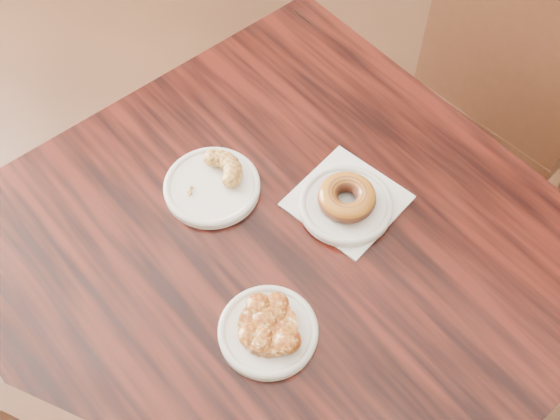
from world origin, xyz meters
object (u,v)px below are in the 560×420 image
Objects in this scene: cruller_fragment at (211,180)px; apple_fritter at (268,326)px; chair_far at (525,86)px; glazed_donut at (347,198)px; cafe_table at (280,342)px.

apple_fritter is at bearing -36.44° from cruller_fragment.
chair_far reaches higher than glazed_donut.
cafe_table is 0.89m from chair_far.
chair_far is (0.16, 0.88, 0.08)m from cafe_table.
chair_far is 9.25× the size of glazed_donut.
chair_far is at bearing 96.60° from cafe_table.
cruller_fragment is at bearing 81.61° from chair_far.
chair_far is 8.27× the size of cruller_fragment.
chair_far is 0.95m from cruller_fragment.
chair_far is at bearing 84.68° from apple_fritter.
cafe_table is 7.09× the size of apple_fritter.
apple_fritter is at bearing -47.49° from cafe_table.
chair_far reaches higher than cruller_fragment.
chair_far reaches higher than cafe_table.
cruller_fragment is at bearing -156.89° from glazed_donut.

